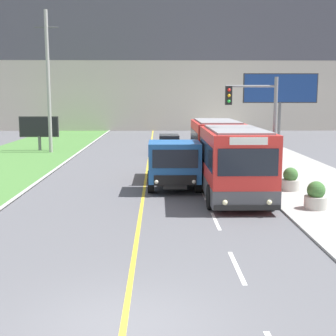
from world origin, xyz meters
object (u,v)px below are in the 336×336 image
planter_round_third (269,168)px  billboard_small (39,128)px  planter_round_far (256,159)px  planter_round_near (316,197)px  planter_round_second (290,180)px  billboard_large (280,91)px  city_bus (224,155)px  dump_truck (174,164)px  car_distant (169,145)px  traffic_light_mast (259,121)px  utility_pole_far (48,82)px

planter_round_third → billboard_small: bearing=139.8°
planter_round_third → planter_round_far: (0.02, 3.63, 0.01)m
planter_round_near → planter_round_second: bearing=89.7°
billboard_large → city_bus: bearing=-112.7°
dump_truck → car_distant: (0.09, 13.96, -0.51)m
planter_round_near → traffic_light_mast: bearing=123.6°
city_bus → traffic_light_mast: (1.14, -2.49, 1.80)m
traffic_light_mast → planter_round_near: size_ratio=4.82×
dump_truck → billboard_large: billboard_large is taller
city_bus → billboard_large: (7.01, 16.75, 3.32)m
dump_truck → billboard_small: 19.07m
dump_truck → billboard_large: size_ratio=1.02×
utility_pole_far → traffic_light_mast: size_ratio=2.08×
billboard_large → billboard_small: billboard_large is taller
city_bus → utility_pole_far: bearing=129.8°
planter_round_second → planter_round_third: 3.64m
traffic_light_mast → billboard_small: (-14.15, 17.94, -1.49)m
utility_pole_far → planter_round_far: utility_pole_far is taller
dump_truck → planter_round_near: 7.17m
city_bus → planter_round_third: city_bus is taller
utility_pole_far → planter_round_third: 19.55m
city_bus → billboard_large: size_ratio=1.95×
car_distant → planter_round_far: bearing=-56.0°
billboard_large → planter_round_second: (-4.10, -18.24, -4.34)m
city_bus → car_distant: 13.74m
planter_round_far → billboard_small: bearing=148.5°
dump_truck → city_bus: bearing=10.5°
city_bus → planter_round_near: bearing=-60.6°
utility_pole_far → billboard_small: bearing=133.4°
city_bus → billboard_small: 20.20m
city_bus → planter_round_second: bearing=-27.1°
billboard_small → car_distant: bearing=-10.5°
traffic_light_mast → planter_round_second: size_ratio=4.89×
billboard_large → planter_round_second: 19.19m
car_distant → billboard_large: size_ratio=0.68×
utility_pole_far → traffic_light_mast: (12.97, -16.68, -2.15)m
city_bus → utility_pole_far: size_ratio=1.13×
planter_round_second → dump_truck: bearing=169.4°
car_distant → planter_round_second: (5.35, -14.98, -0.13)m
traffic_light_mast → billboard_small: bearing=128.3°
dump_truck → planter_round_near: (5.42, -4.65, -0.63)m
dump_truck → billboard_large: (9.54, 17.22, 3.70)m
city_bus → car_distant: size_ratio=2.87×
dump_truck → planter_round_second: 5.57m
dump_truck → car_distant: 13.97m
planter_round_far → planter_round_third: bearing=-90.3°
dump_truck → traffic_light_mast: bearing=-28.8°
city_bus → utility_pole_far: utility_pole_far is taller
utility_pole_far → billboard_small: utility_pole_far is taller
billboard_large → planter_round_third: bearing=-106.2°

